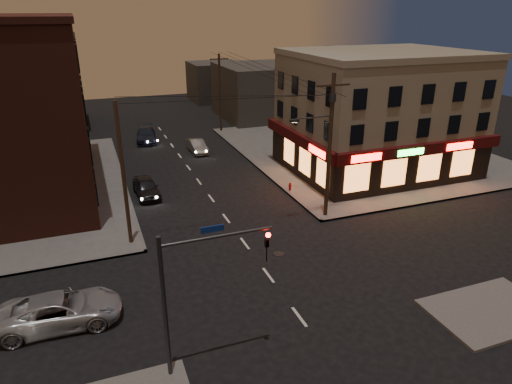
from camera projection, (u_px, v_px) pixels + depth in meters
name	position (u px, v px, depth m)	size (l,w,h in m)	color
ground	(268.00, 275.00, 25.67)	(120.00, 120.00, 0.00)	black
sidewalk_ne	(358.00, 150.00, 48.03)	(24.00, 28.00, 0.15)	#514F4C
pizza_building	(378.00, 113.00, 40.55)	(15.85, 12.85, 10.50)	gray
brick_apartment	(1.00, 111.00, 34.91)	(12.00, 20.00, 13.00)	#471F16
bg_building_ne_a	(259.00, 91.00, 61.92)	(10.00, 12.00, 7.00)	#3F3D3A
bg_building_nw	(43.00, 95.00, 56.34)	(9.00, 10.00, 8.00)	#3F3D3A
bg_building_ne_b	(216.00, 81.00, 73.59)	(8.00, 8.00, 6.00)	#3F3D3A
utility_pole_main	(328.00, 139.00, 30.74)	(4.20, 0.44, 10.00)	#382619
utility_pole_far	(220.00, 93.00, 53.92)	(0.26, 0.26, 9.00)	#382619
utility_pole_west	(123.00, 176.00, 27.34)	(0.24, 0.24, 9.00)	#382619
traffic_signal	(190.00, 284.00, 17.43)	(4.49, 0.32, 6.47)	#333538
suv_cross	(60.00, 310.00, 21.43)	(2.57, 5.57, 1.55)	#9EA0A7
sedan_near	(146.00, 187.00, 36.27)	(1.75, 4.34, 1.48)	black
sedan_mid	(197.00, 146.00, 47.38)	(1.39, 4.00, 1.32)	slate
sedan_far	(146.00, 135.00, 51.21)	(2.11, 5.20, 1.51)	#1A2034
fire_hydrant	(290.00, 186.00, 37.15)	(0.31, 0.31, 0.68)	maroon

